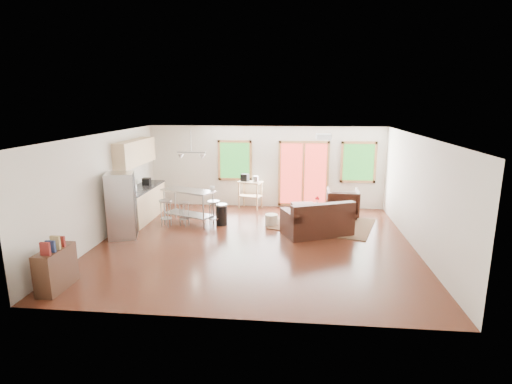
# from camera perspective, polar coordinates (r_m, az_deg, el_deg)

# --- Properties ---
(floor) EXTENTS (7.50, 7.00, 0.02)m
(floor) POSITION_cam_1_polar(r_m,az_deg,el_deg) (9.78, -0.18, -7.32)
(floor) COLOR #3A190F
(floor) RESTS_ON ground
(ceiling) EXTENTS (7.50, 7.00, 0.02)m
(ceiling) POSITION_cam_1_polar(r_m,az_deg,el_deg) (9.21, -0.19, 8.16)
(ceiling) COLOR white
(ceiling) RESTS_ON ground
(back_wall) EXTENTS (7.50, 0.02, 2.60)m
(back_wall) POSITION_cam_1_polar(r_m,az_deg,el_deg) (12.84, 1.43, 3.61)
(back_wall) COLOR silver
(back_wall) RESTS_ON ground
(left_wall) EXTENTS (0.02, 7.00, 2.60)m
(left_wall) POSITION_cam_1_polar(r_m,az_deg,el_deg) (10.48, -21.10, 0.63)
(left_wall) COLOR silver
(left_wall) RESTS_ON ground
(right_wall) EXTENTS (0.02, 7.00, 2.60)m
(right_wall) POSITION_cam_1_polar(r_m,az_deg,el_deg) (9.78, 22.31, -0.31)
(right_wall) COLOR silver
(right_wall) RESTS_ON ground
(front_wall) EXTENTS (7.50, 0.02, 2.60)m
(front_wall) POSITION_cam_1_polar(r_m,az_deg,el_deg) (6.06, -3.61, -7.08)
(front_wall) COLOR silver
(front_wall) RESTS_ON ground
(window_left) EXTENTS (1.10, 0.05, 1.30)m
(window_left) POSITION_cam_1_polar(r_m,az_deg,el_deg) (12.88, -3.04, 4.52)
(window_left) COLOR #1E591D
(window_left) RESTS_ON back_wall
(french_doors) EXTENTS (1.60, 0.05, 2.10)m
(french_doors) POSITION_cam_1_polar(r_m,az_deg,el_deg) (12.80, 6.78, 2.58)
(french_doors) COLOR #B72E25
(french_doors) RESTS_ON back_wall
(window_right) EXTENTS (1.10, 0.05, 1.30)m
(window_right) POSITION_cam_1_polar(r_m,az_deg,el_deg) (12.88, 14.43, 4.13)
(window_right) COLOR #1E591D
(window_right) RESTS_ON back_wall
(rug) EXTENTS (3.09, 2.69, 0.03)m
(rug) POSITION_cam_1_polar(r_m,az_deg,el_deg) (11.34, 9.54, -4.52)
(rug) COLOR #455935
(rug) RESTS_ON floor
(loveseat) EXTENTS (1.92, 1.52, 0.90)m
(loveseat) POSITION_cam_1_polar(r_m,az_deg,el_deg) (10.39, 8.78, -4.14)
(loveseat) COLOR black
(loveseat) RESTS_ON floor
(coffee_table) EXTENTS (1.02, 0.67, 0.39)m
(coffee_table) POSITION_cam_1_polar(r_m,az_deg,el_deg) (11.57, 9.00, -2.48)
(coffee_table) COLOR #3A2216
(coffee_table) RESTS_ON floor
(armchair) EXTENTS (0.94, 0.88, 0.93)m
(armchair) POSITION_cam_1_polar(r_m,az_deg,el_deg) (12.05, 12.26, -1.35)
(armchair) COLOR black
(armchair) RESTS_ON floor
(ottoman) EXTENTS (0.81, 0.81, 0.45)m
(ottoman) POSITION_cam_1_polar(r_m,az_deg,el_deg) (11.70, 6.88, -2.81)
(ottoman) COLOR black
(ottoman) RESTS_ON floor
(pouf) EXTENTS (0.46, 0.46, 0.31)m
(pouf) POSITION_cam_1_polar(r_m,az_deg,el_deg) (11.08, 2.20, -3.99)
(pouf) COLOR beige
(pouf) RESTS_ON floor
(vase) EXTENTS (0.21, 0.21, 0.30)m
(vase) POSITION_cam_1_polar(r_m,az_deg,el_deg) (11.56, 8.72, -1.58)
(vase) COLOR silver
(vase) RESTS_ON coffee_table
(book) EXTENTS (0.21, 0.04, 0.29)m
(book) POSITION_cam_1_polar(r_m,az_deg,el_deg) (11.24, 12.36, -1.98)
(book) COLOR maroon
(book) RESTS_ON coffee_table
(cabinets) EXTENTS (0.64, 2.24, 2.30)m
(cabinets) POSITION_cam_1_polar(r_m,az_deg,el_deg) (11.95, -16.17, 0.59)
(cabinets) COLOR tan
(cabinets) RESTS_ON floor
(refrigerator) EXTENTS (0.82, 0.81, 1.65)m
(refrigerator) POSITION_cam_1_polar(r_m,az_deg,el_deg) (10.48, -18.63, -1.84)
(refrigerator) COLOR #B7BABC
(refrigerator) RESTS_ON floor
(island) EXTENTS (1.61, 1.14, 0.95)m
(island) POSITION_cam_1_polar(r_m,az_deg,el_deg) (11.33, -9.65, -1.17)
(island) COLOR #B7BABC
(island) RESTS_ON floor
(cup) EXTENTS (0.14, 0.11, 0.13)m
(cup) POSITION_cam_1_polar(r_m,az_deg,el_deg) (11.20, -6.28, 0.68)
(cup) COLOR white
(cup) RESTS_ON island
(bar_stool_a) EXTENTS (0.38, 0.38, 0.74)m
(bar_stool_a) POSITION_cam_1_polar(r_m,az_deg,el_deg) (11.16, -12.79, -2.08)
(bar_stool_a) COLOR #B7BABC
(bar_stool_a) RESTS_ON floor
(bar_stool_b) EXTENTS (0.40, 0.40, 0.66)m
(bar_stool_b) POSITION_cam_1_polar(r_m,az_deg,el_deg) (11.12, -10.25, -2.32)
(bar_stool_b) COLOR #B7BABC
(bar_stool_b) RESTS_ON floor
(bar_stool_c) EXTENTS (0.35, 0.35, 0.71)m
(bar_stool_c) POSITION_cam_1_polar(r_m,az_deg,el_deg) (10.99, -6.07, -2.19)
(bar_stool_c) COLOR #B7BABC
(bar_stool_c) RESTS_ON floor
(trash_can) EXTENTS (0.35, 0.35, 0.60)m
(trash_can) POSITION_cam_1_polar(r_m,az_deg,el_deg) (11.10, -4.94, -3.20)
(trash_can) COLOR black
(trash_can) RESTS_ON floor
(kitchen_cart) EXTENTS (0.83, 0.66, 1.11)m
(kitchen_cart) POSITION_cam_1_polar(r_m,az_deg,el_deg) (12.67, -0.92, 0.99)
(kitchen_cart) COLOR tan
(kitchen_cart) RESTS_ON floor
(bookshelf) EXTENTS (0.35, 0.87, 1.02)m
(bookshelf) POSITION_cam_1_polar(r_m,az_deg,el_deg) (8.22, -26.68, -9.71)
(bookshelf) COLOR #3A2216
(bookshelf) RESTS_ON floor
(ceiling_flush) EXTENTS (0.35, 0.35, 0.12)m
(ceiling_flush) POSITION_cam_1_polar(r_m,az_deg,el_deg) (9.79, 9.63, 7.79)
(ceiling_flush) COLOR white
(ceiling_flush) RESTS_ON ceiling
(pendant_light) EXTENTS (0.80, 0.18, 0.79)m
(pendant_light) POSITION_cam_1_polar(r_m,az_deg,el_deg) (11.10, -9.22, 5.11)
(pendant_light) COLOR gray
(pendant_light) RESTS_ON ceiling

